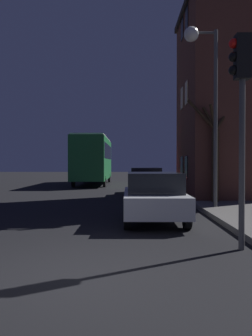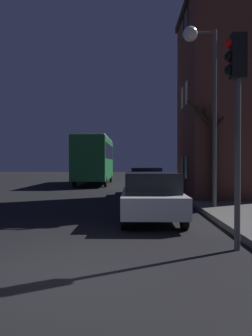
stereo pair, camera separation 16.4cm
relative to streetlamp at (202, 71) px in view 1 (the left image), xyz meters
The scene contains 8 objects.
ground_plane 9.42m from the streetlamp, 116.96° to the right, with size 120.00×120.00×0.00m, color black.
brick_building 5.04m from the streetlamp, 66.11° to the left, with size 4.03×5.62×9.56m.
streetlamp is the anchor object (origin of this frame).
traffic_light 5.77m from the streetlamp, 94.50° to the right, with size 0.43×0.24×4.37m.
bare_tree 3.47m from the streetlamp, 62.07° to the left, with size 1.89×1.29×4.30m.
bus 16.41m from the streetlamp, 110.37° to the left, with size 2.51×9.43×3.87m.
car_near_lane 5.25m from the streetlamp, 132.24° to the right, with size 1.78×3.87×1.48m.
car_mid_lane 7.57m from the streetlamp, 106.63° to the left, with size 1.78×4.54×1.52m.
Camera 1 is at (0.87, -5.02, 1.77)m, focal length 35.00 mm.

